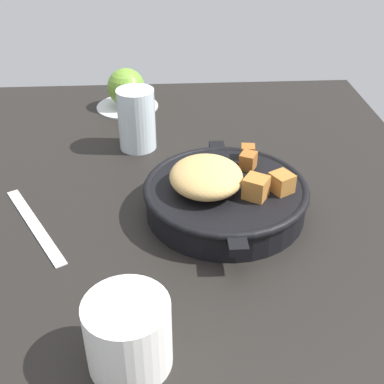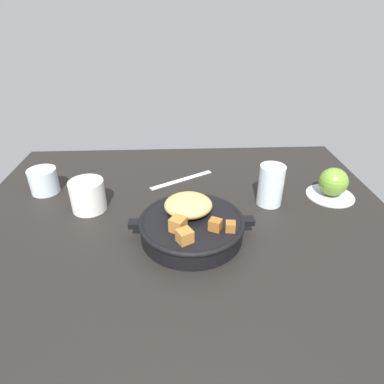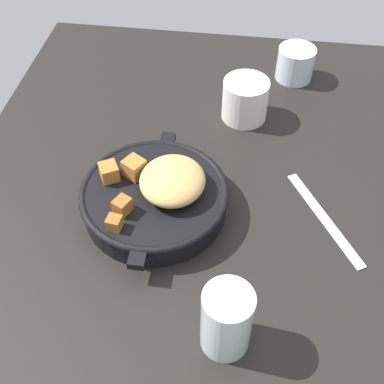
% 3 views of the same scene
% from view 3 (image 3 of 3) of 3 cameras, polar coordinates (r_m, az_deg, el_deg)
% --- Properties ---
extents(ground_plane, '(1.06, 0.86, 0.02)m').
position_cam_3_polar(ground_plane, '(0.81, 1.80, -2.22)').
color(ground_plane, black).
extents(cast_iron_skillet, '(0.28, 0.23, 0.09)m').
position_cam_3_polar(cast_iron_skillet, '(0.78, -4.16, -0.43)').
color(cast_iron_skillet, black).
rests_on(cast_iron_skillet, ground_plane).
extents(butter_knife, '(0.19, 0.12, 0.00)m').
position_cam_3_polar(butter_knife, '(0.81, 15.03, -3.09)').
color(butter_knife, silver).
rests_on(butter_knife, ground_plane).
extents(ceramic_mug_white, '(0.09, 0.09, 0.08)m').
position_cam_3_polar(ceramic_mug_white, '(0.95, 6.15, 10.56)').
color(ceramic_mug_white, silver).
rests_on(ceramic_mug_white, ground_plane).
extents(water_glass_tall, '(0.06, 0.06, 0.11)m').
position_cam_3_polar(water_glass_tall, '(0.63, 4.00, -14.56)').
color(water_glass_tall, silver).
rests_on(water_glass_tall, ground_plane).
extents(water_glass_short, '(0.08, 0.08, 0.07)m').
position_cam_3_polar(water_glass_short, '(1.07, 11.85, 14.33)').
color(water_glass_short, silver).
rests_on(water_glass_short, ground_plane).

